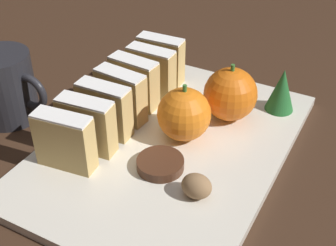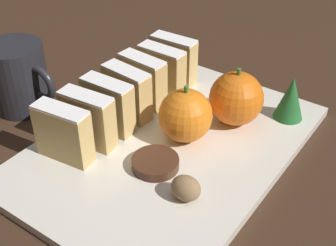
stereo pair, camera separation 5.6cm
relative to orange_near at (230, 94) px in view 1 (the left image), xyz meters
The scene contains 15 objects.
ground_plane 0.11m from the orange_near, 116.53° to the right, with size 6.00×6.00×0.00m, color #382316.
serving_platter 0.11m from the orange_near, 116.53° to the right, with size 0.27×0.38×0.01m.
stollen_slice_front 0.22m from the orange_near, 125.43° to the right, with size 0.07×0.03×0.07m.
stollen_slice_second 0.19m from the orange_near, 131.07° to the right, with size 0.07×0.03×0.07m.
stollen_slice_third 0.16m from the orange_near, 139.63° to the right, with size 0.07×0.03×0.07m.
stollen_slice_fourth 0.14m from the orange_near, 151.00° to the right, with size 0.07×0.03×0.07m.
stollen_slice_fifth 0.13m from the orange_near, 165.91° to the right, with size 0.07×0.03×0.07m.
stollen_slice_sixth 0.12m from the orange_near, behind, with size 0.07×0.02×0.07m.
stollen_slice_back 0.13m from the orange_near, 161.61° to the left, with size 0.07×0.03×0.07m.
orange_near is the anchor object (origin of this frame).
orange_far 0.07m from the orange_near, 116.49° to the right, with size 0.07×0.07×0.07m.
walnut 0.16m from the orange_near, 80.49° to the right, with size 0.03×0.03×0.03m.
chocolate_cookie 0.14m from the orange_near, 102.58° to the right, with size 0.05×0.05×0.01m.
evergreen_sprig 0.07m from the orange_near, 42.59° to the left, with size 0.04×0.04×0.06m.
coffee_mug 0.29m from the orange_near, 155.25° to the right, with size 0.11×0.08×0.09m.
Camera 1 is at (0.21, -0.40, 0.37)m, focal length 50.00 mm.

